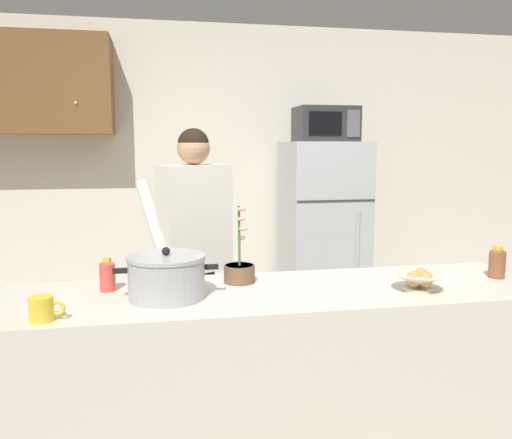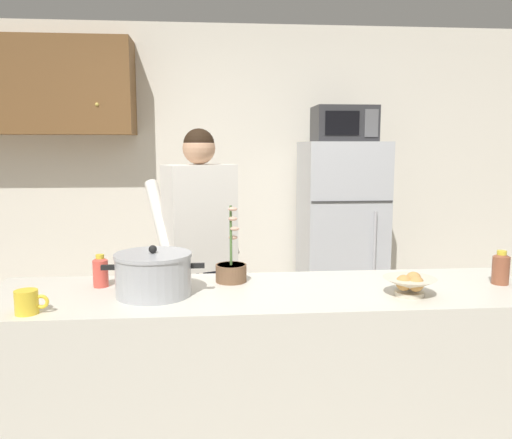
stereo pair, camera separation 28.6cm
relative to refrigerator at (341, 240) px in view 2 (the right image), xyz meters
name	(u,v)px [view 2 (the right image)]	position (x,y,z in m)	size (l,w,h in m)	color
back_wall_unit	(208,164)	(-1.09, 0.41, 0.62)	(6.00, 0.48, 2.60)	silver
kitchen_island	(266,385)	(-0.82, -1.85, -0.35)	(2.53, 0.68, 0.92)	silver
refrigerator	(341,240)	(0.00, 0.00, 0.00)	(0.64, 0.68, 1.61)	#B7BABF
microwave	(344,124)	(0.00, -0.02, 0.95)	(0.48, 0.37, 0.28)	#2D2D30
person_near_pot	(200,231)	(-1.14, -0.96, 0.25)	(0.62, 0.57, 1.68)	#33384C
cooking_pot	(153,274)	(-1.32, -1.88, 0.21)	(0.45, 0.34, 0.22)	#ADAFB5
coffee_mug	(27,302)	(-1.79, -2.10, 0.16)	(0.13, 0.09, 0.10)	yellow
bread_bowl	(410,285)	(-0.20, -1.99, 0.17)	(0.23, 0.23, 0.10)	beige
bottle_near_edge	(100,271)	(-1.58, -1.72, 0.19)	(0.07, 0.07, 0.15)	#D84C3F
bottle_mid_counter	(501,268)	(0.31, -1.84, 0.19)	(0.08, 0.08, 0.16)	brown
potted_orchid	(231,270)	(-0.97, -1.68, 0.17)	(0.15, 0.15, 0.37)	brown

